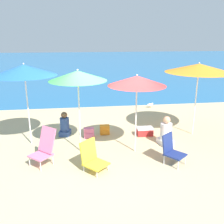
# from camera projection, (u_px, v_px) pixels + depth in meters

# --- Properties ---
(ground_plane) EXTENTS (60.00, 60.00, 0.00)m
(ground_plane) POSITION_uv_depth(u_px,v_px,m) (114.00, 155.00, 6.71)
(ground_plane) COLOR #C6B284
(sea_water) EXTENTS (60.00, 40.00, 0.01)m
(sea_water) POSITION_uv_depth(u_px,v_px,m) (85.00, 62.00, 30.22)
(sea_water) COLOR #23669E
(sea_water) RESTS_ON ground
(beach_umbrella_blue) EXTENTS (1.77, 1.77, 2.37)m
(beach_umbrella_blue) POSITION_uv_depth(u_px,v_px,m) (24.00, 70.00, 6.79)
(beach_umbrella_blue) COLOR white
(beach_umbrella_blue) RESTS_ON ground
(beach_umbrella_red) EXTENTS (1.51, 1.51, 2.14)m
(beach_umbrella_red) POSITION_uv_depth(u_px,v_px,m) (137.00, 81.00, 6.36)
(beach_umbrella_red) COLOR white
(beach_umbrella_red) RESTS_ON ground
(beach_umbrella_green) EXTENTS (1.50, 1.50, 2.27)m
(beach_umbrella_green) POSITION_uv_depth(u_px,v_px,m) (78.00, 76.00, 6.33)
(beach_umbrella_green) COLOR white
(beach_umbrella_green) RESTS_ON ground
(beach_umbrella_orange) EXTENTS (2.04, 2.04, 2.31)m
(beach_umbrella_orange) POSITION_uv_depth(u_px,v_px,m) (199.00, 68.00, 7.53)
(beach_umbrella_orange) COLOR white
(beach_umbrella_orange) RESTS_ON ground
(beach_chair_pink) EXTENTS (0.74, 0.75, 0.91)m
(beach_chair_pink) POSITION_uv_depth(u_px,v_px,m) (44.00, 147.00, 6.14)
(beach_chair_pink) COLOR silver
(beach_chair_pink) RESTS_ON ground
(beach_chair_navy) EXTENTS (0.65, 0.66, 0.75)m
(beach_chair_navy) POSITION_uv_depth(u_px,v_px,m) (171.00, 149.00, 6.19)
(beach_chair_navy) COLOR silver
(beach_chair_navy) RESTS_ON ground
(beach_chair_yellow) EXTENTS (0.73, 0.73, 0.72)m
(beach_chair_yellow) POSITION_uv_depth(u_px,v_px,m) (92.00, 157.00, 5.89)
(beach_chair_yellow) COLOR silver
(beach_chair_yellow) RESTS_ON ground
(person_seated_near) EXTENTS (0.39, 0.44, 0.78)m
(person_seated_near) POSITION_uv_depth(u_px,v_px,m) (65.00, 126.00, 7.96)
(person_seated_near) COLOR #334C8C
(person_seated_near) RESTS_ON ground
(person_seated_far) EXTENTS (0.45, 0.50, 0.86)m
(person_seated_far) POSITION_uv_depth(u_px,v_px,m) (166.00, 133.00, 7.29)
(person_seated_far) COLOR silver
(person_seated_far) RESTS_ON ground
(backpack_orange) EXTENTS (0.30, 0.22, 0.30)m
(backpack_orange) POSITION_uv_depth(u_px,v_px,m) (105.00, 130.00, 8.09)
(backpack_orange) COLOR orange
(backpack_orange) RESTS_ON ground
(backpack_pink) EXTENTS (0.32, 0.24, 0.31)m
(backpack_pink) POSITION_uv_depth(u_px,v_px,m) (89.00, 133.00, 7.82)
(backpack_pink) COLOR pink
(backpack_pink) RESTS_ON ground
(cooler_box) EXTENTS (0.51, 0.30, 0.27)m
(cooler_box) POSITION_uv_depth(u_px,v_px,m) (145.00, 131.00, 8.00)
(cooler_box) COLOR #B72828
(cooler_box) RESTS_ON ground
(seagull) EXTENTS (0.27, 0.11, 0.23)m
(seagull) POSITION_uv_depth(u_px,v_px,m) (150.00, 105.00, 11.08)
(seagull) COLOR gold
(seagull) RESTS_ON ground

